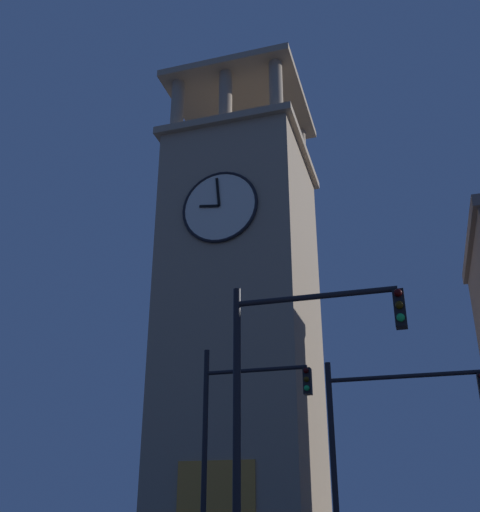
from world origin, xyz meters
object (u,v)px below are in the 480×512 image
(clocktower, at_px, (243,325))
(traffic_signal_near, at_px, (382,434))
(traffic_signal_mid, at_px, (287,388))
(traffic_signal_far, at_px, (236,430))

(clocktower, relative_size, traffic_signal_near, 4.38)
(traffic_signal_mid, bearing_deg, traffic_signal_far, -63.31)
(traffic_signal_mid, bearing_deg, clocktower, -70.52)
(clocktower, relative_size, traffic_signal_mid, 4.06)
(clocktower, bearing_deg, traffic_signal_mid, 109.48)
(clocktower, height_order, traffic_signal_far, clocktower)
(clocktower, distance_m, traffic_signal_far, 12.48)
(clocktower, relative_size, traffic_signal_far, 3.92)
(traffic_signal_far, bearing_deg, traffic_signal_near, 176.79)
(traffic_signal_near, distance_m, traffic_signal_far, 4.14)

